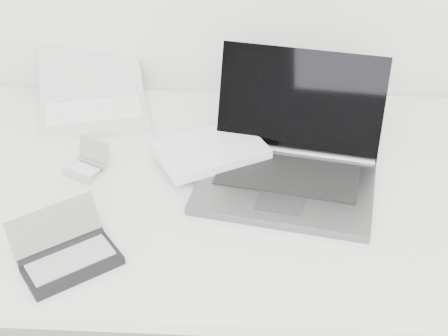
{
  "coord_description": "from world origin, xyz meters",
  "views": [
    {
      "loc": [
        0.02,
        0.46,
        1.53
      ],
      "look_at": [
        -0.03,
        1.51,
        0.79
      ],
      "focal_mm": 50.0,
      "sensor_mm": 36.0,
      "label": 1
    }
  ],
  "objects_px": {
    "netbook_open_white": "(93,103)",
    "palmtop_charcoal": "(67,255)",
    "desk": "(238,197)",
    "laptop_large": "(270,159)"
  },
  "relations": [
    {
      "from": "laptop_large",
      "to": "palmtop_charcoal",
      "type": "bearing_deg",
      "value": -130.25
    },
    {
      "from": "laptop_large",
      "to": "netbook_open_white",
      "type": "relative_size",
      "value": 1.35
    },
    {
      "from": "desk",
      "to": "netbook_open_white",
      "type": "xyz_separation_m",
      "value": [
        -0.38,
        0.28,
        0.07
      ]
    },
    {
      "from": "laptop_large",
      "to": "palmtop_charcoal",
      "type": "distance_m",
      "value": 0.47
    },
    {
      "from": "netbook_open_white",
      "to": "palmtop_charcoal",
      "type": "distance_m",
      "value": 0.56
    },
    {
      "from": "netbook_open_white",
      "to": "palmtop_charcoal",
      "type": "bearing_deg",
      "value": -96.63
    },
    {
      "from": "netbook_open_white",
      "to": "palmtop_charcoal",
      "type": "relative_size",
      "value": 1.81
    },
    {
      "from": "desk",
      "to": "palmtop_charcoal",
      "type": "xyz_separation_m",
      "value": [
        -0.3,
        -0.27,
        0.06
      ]
    },
    {
      "from": "desk",
      "to": "netbook_open_white",
      "type": "relative_size",
      "value": 4.14
    },
    {
      "from": "laptop_large",
      "to": "netbook_open_white",
      "type": "xyz_separation_m",
      "value": [
        -0.44,
        0.26,
        -0.02
      ]
    }
  ]
}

